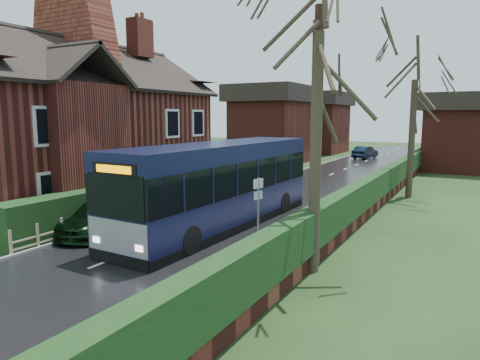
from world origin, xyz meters
The scene contains 18 objects.
ground centered at (0.00, 0.00, 0.00)m, with size 140.00×140.00×0.00m, color #304B20.
road centered at (0.00, 10.00, 0.01)m, with size 6.00×100.00×0.02m, color black.
pavement centered at (4.25, 10.00, 0.07)m, with size 2.50×100.00×0.14m, color slate.
kerb_right centered at (3.05, 10.00, 0.07)m, with size 0.12×100.00×0.14m, color gray.
kerb_left centered at (-3.05, 10.00, 0.05)m, with size 0.12×100.00×0.10m, color gray.
front_hedge centered at (-3.90, 5.00, 0.80)m, with size 1.20×16.00×1.60m, color black.
picket_fence centered at (-3.15, 5.00, 0.45)m, with size 0.10×16.00×0.90m, color tan, non-canonical shape.
right_wall_hedge centered at (5.80, 10.00, 1.02)m, with size 0.60×50.00×1.80m.
brick_house centered at (-8.73, 4.78, 4.38)m, with size 9.30×14.60×10.30m.
bus centered at (0.80, 3.72, 1.74)m, with size 2.97×11.60×3.50m.
car_silver centered at (-2.80, 4.75, 0.65)m, with size 1.53×3.79×1.29m, color #9E9EA3.
car_green centered at (-2.90, 0.58, 0.65)m, with size 1.82×4.47×1.30m, color black.
car_distant centered at (-0.76, 36.73, 0.68)m, with size 1.45×4.15×1.37m, color black.
bus_stop_sign centered at (4.00, 0.90, 1.74)m, with size 0.17×0.40×2.64m.
telegraph_pole centered at (5.80, 1.17, 3.93)m, with size 0.27×1.00×7.77m.
tree_right_near centered at (6.00, 0.56, 7.37)m, with size 4.57×4.57×9.86m.
tree_right_far centered at (6.79, 14.51, 7.04)m, with size 4.88×4.88×9.43m.
tree_house_side centered at (-12.56, 10.00, 7.49)m, with size 4.41×4.41×10.02m.
Camera 1 is at (10.06, -11.20, 4.57)m, focal length 32.00 mm.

